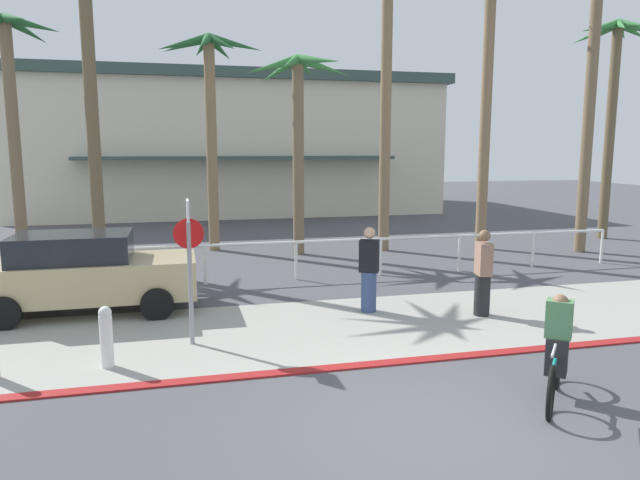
# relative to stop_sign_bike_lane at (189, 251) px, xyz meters

# --- Properties ---
(ground_plane) EXTENTS (80.00, 80.00, 0.00)m
(ground_plane) POSITION_rel_stop_sign_bike_lane_xyz_m (2.80, 6.11, -1.68)
(ground_plane) COLOR #4C4C51
(sidewalk_strip) EXTENTS (44.00, 4.00, 0.02)m
(sidewalk_strip) POSITION_rel_stop_sign_bike_lane_xyz_m (2.80, 0.31, -1.67)
(sidewalk_strip) COLOR #9E9E93
(sidewalk_strip) RESTS_ON ground
(curb_paint) EXTENTS (44.00, 0.24, 0.03)m
(curb_paint) POSITION_rel_stop_sign_bike_lane_xyz_m (2.80, -1.69, -1.66)
(curb_paint) COLOR maroon
(curb_paint) RESTS_ON ground
(building_backdrop) EXTENTS (22.00, 13.08, 7.23)m
(building_backdrop) POSITION_rel_stop_sign_bike_lane_xyz_m (2.80, 23.94, 1.96)
(building_backdrop) COLOR beige
(building_backdrop) RESTS_ON ground
(rail_fence) EXTENTS (18.89, 0.08, 1.04)m
(rail_fence) POSITION_rel_stop_sign_bike_lane_xyz_m (2.80, 4.61, -0.84)
(rail_fence) COLOR white
(rail_fence) RESTS_ON ground
(stop_sign_bike_lane) EXTENTS (0.52, 0.56, 2.56)m
(stop_sign_bike_lane) POSITION_rel_stop_sign_bike_lane_xyz_m (0.00, 0.00, 0.00)
(stop_sign_bike_lane) COLOR gray
(stop_sign_bike_lane) RESTS_ON ground
(bollard_3) EXTENTS (0.20, 0.20, 1.00)m
(bollard_3) POSITION_rel_stop_sign_bike_lane_xyz_m (-1.32, -0.80, -1.16)
(bollard_3) COLOR white
(bollard_3) RESTS_ON ground
(palm_tree_0) EXTENTS (3.43, 3.26, 7.43)m
(palm_tree_0) POSITION_rel_stop_sign_bike_lane_xyz_m (-5.00, 9.73, 3.79)
(palm_tree_0) COLOR #756047
(palm_tree_0) RESTS_ON ground
(palm_tree_1) EXTENTS (3.40, 3.18, 9.10)m
(palm_tree_1) POSITION_rel_stop_sign_bike_lane_xyz_m (-2.43, 7.69, 5.18)
(palm_tree_1) COLOR brown
(palm_tree_1) RESTS_ON ground
(palm_tree_2) EXTENTS (3.48, 3.22, 7.12)m
(palm_tree_2) POSITION_rel_stop_sign_bike_lane_xyz_m (0.96, 9.72, 3.63)
(palm_tree_2) COLOR #846B4C
(palm_tree_2) RESTS_ON ground
(palm_tree_3) EXTENTS (3.41, 3.42, 6.34)m
(palm_tree_3) POSITION_rel_stop_sign_bike_lane_xyz_m (3.65, 8.30, 3.05)
(palm_tree_3) COLOR #756047
(palm_tree_3) RESTS_ON ground
(palm_tree_4) EXTENTS (3.34, 2.91, 9.33)m
(palm_tree_4) POSITION_rel_stop_sign_bike_lane_xyz_m (6.54, 8.27, 5.08)
(palm_tree_4) COLOR #846B4C
(palm_tree_4) RESTS_ON ground
(palm_tree_5) EXTENTS (3.52, 2.96, 9.38)m
(palm_tree_5) POSITION_rel_stop_sign_bike_lane_xyz_m (9.95, 7.89, 5.26)
(palm_tree_5) COLOR #846B4C
(palm_tree_5) RESTS_ON ground
(palm_tree_6) EXTENTS (3.12, 2.91, 9.86)m
(palm_tree_6) POSITION_rel_stop_sign_bike_lane_xyz_m (12.86, 6.49, 5.37)
(palm_tree_6) COLOR #756047
(palm_tree_6) RESTS_ON ground
(palm_tree_7) EXTENTS (3.10, 3.21, 8.11)m
(palm_tree_7) POSITION_rel_stop_sign_bike_lane_xyz_m (15.71, 8.85, 4.50)
(palm_tree_7) COLOR brown
(palm_tree_7) RESTS_ON ground
(car_tan_1) EXTENTS (4.40, 2.02, 1.69)m
(car_tan_1) POSITION_rel_stop_sign_bike_lane_xyz_m (-2.11, 2.60, -0.81)
(car_tan_1) COLOR tan
(car_tan_1) RESTS_ON ground
(cyclist_teal_0) EXTENTS (1.23, 1.42, 1.50)m
(cyclist_teal_0) POSITION_rel_stop_sign_bike_lane_xyz_m (4.79, -3.48, -0.98)
(cyclist_teal_0) COLOR black
(cyclist_teal_0) RESTS_ON ground
(pedestrian_0) EXTENTS (0.37, 0.44, 1.80)m
(pedestrian_0) POSITION_rel_stop_sign_bike_lane_xyz_m (5.85, 0.39, -0.84)
(pedestrian_0) COLOR #232326
(pedestrian_0) RESTS_ON ground
(pedestrian_1) EXTENTS (0.47, 0.43, 1.81)m
(pedestrian_1) POSITION_rel_stop_sign_bike_lane_xyz_m (3.67, 1.22, -0.83)
(pedestrian_1) COLOR #384C7A
(pedestrian_1) RESTS_ON ground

